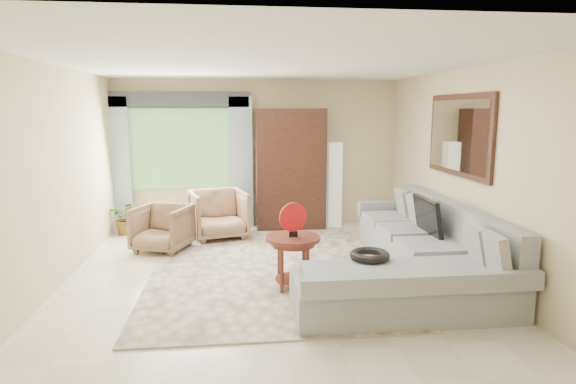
{
  "coord_description": "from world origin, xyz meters",
  "views": [
    {
      "loc": [
        -0.41,
        -5.6,
        2.07
      ],
      "look_at": [
        0.25,
        0.35,
        1.05
      ],
      "focal_mm": 30.0,
      "sensor_mm": 36.0,
      "label": 1
    }
  ],
  "objects": [
    {
      "name": "ground",
      "position": [
        0.0,
        0.0,
        0.0
      ],
      "size": [
        6.0,
        6.0,
        0.0
      ],
      "primitive_type": "plane",
      "color": "silver",
      "rests_on": "ground"
    },
    {
      "name": "area_rug",
      "position": [
        0.0,
        0.43,
        0.01
      ],
      "size": [
        3.01,
        4.01,
        0.02
      ],
      "primitive_type": "cube",
      "rotation": [
        0.0,
        0.0,
        -0.0
      ],
      "color": "beige",
      "rests_on": "ground"
    },
    {
      "name": "sectional_sofa",
      "position": [
        1.78,
        -0.18,
        0.28
      ],
      "size": [
        2.3,
        3.46,
        0.9
      ],
      "color": "gray",
      "rests_on": "ground"
    },
    {
      "name": "tv_screen",
      "position": [
        2.05,
        0.23,
        0.72
      ],
      "size": [
        0.14,
        0.74,
        0.48
      ],
      "primitive_type": "cube",
      "rotation": [
        0.0,
        -0.17,
        0.0
      ],
      "color": "black",
      "rests_on": "sectional_sofa"
    },
    {
      "name": "garden_hose",
      "position": [
        1.0,
        -0.79,
        0.55
      ],
      "size": [
        0.43,
        0.43,
        0.09
      ],
      "primitive_type": "torus",
      "color": "black",
      "rests_on": "sectional_sofa"
    },
    {
      "name": "coffee_table",
      "position": [
        0.24,
        -0.26,
        0.33
      ],
      "size": [
        0.63,
        0.63,
        0.63
      ],
      "rotation": [
        0.0,
        0.0,
        -0.4
      ],
      "color": "#4B1F14",
      "rests_on": "ground"
    },
    {
      "name": "red_disc",
      "position": [
        0.24,
        -0.26,
        0.86
      ],
      "size": [
        0.33,
        0.12,
        0.34
      ],
      "primitive_type": "cylinder",
      "rotation": [
        1.57,
        0.0,
        0.3
      ],
      "color": "red",
      "rests_on": "coffee_table"
    },
    {
      "name": "armchair_left",
      "position": [
        -1.5,
        1.51,
        0.34
      ],
      "size": [
        0.95,
        0.97,
        0.68
      ],
      "primitive_type": "imported",
      "rotation": [
        0.0,
        0.0,
        -0.37
      ],
      "color": "olive",
      "rests_on": "ground"
    },
    {
      "name": "armchair_right",
      "position": [
        -0.69,
        2.14,
        0.39
      ],
      "size": [
        1.04,
        1.05,
        0.79
      ],
      "primitive_type": "imported",
      "rotation": [
        0.0,
        0.0,
        0.26
      ],
      "color": "#967B52",
      "rests_on": "ground"
    },
    {
      "name": "potted_plant",
      "position": [
        -2.24,
        2.55,
        0.29
      ],
      "size": [
        0.64,
        0.6,
        0.57
      ],
      "primitive_type": "imported",
      "rotation": [
        0.0,
        0.0,
        -0.36
      ],
      "color": "#999999",
      "rests_on": "ground"
    },
    {
      "name": "armoire",
      "position": [
        0.55,
        2.72,
        1.05
      ],
      "size": [
        1.2,
        0.55,
        2.1
      ],
      "primitive_type": "cube",
      "color": "black",
      "rests_on": "ground"
    },
    {
      "name": "floor_lamp",
      "position": [
        1.35,
        2.78,
        0.75
      ],
      "size": [
        0.24,
        0.24,
        1.5
      ],
      "primitive_type": "cube",
      "color": "silver",
      "rests_on": "ground"
    },
    {
      "name": "window",
      "position": [
        -1.35,
        2.97,
        1.4
      ],
      "size": [
        1.8,
        0.04,
        1.4
      ],
      "primitive_type": "cube",
      "color": "#669E59",
      "rests_on": "wall_back"
    },
    {
      "name": "curtain_left",
      "position": [
        -2.4,
        2.88,
        1.15
      ],
      "size": [
        0.4,
        0.08,
        2.3
      ],
      "primitive_type": "cube",
      "color": "#9EB7CC",
      "rests_on": "ground"
    },
    {
      "name": "curtain_right",
      "position": [
        -0.3,
        2.88,
        1.15
      ],
      "size": [
        0.4,
        0.08,
        2.3
      ],
      "primitive_type": "cube",
      "color": "#9EB7CC",
      "rests_on": "ground"
    },
    {
      "name": "valance",
      "position": [
        -1.35,
        2.9,
        2.25
      ],
      "size": [
        2.4,
        0.12,
        0.26
      ],
      "primitive_type": "cube",
      "color": "#1E232D",
      "rests_on": "wall_back"
    },
    {
      "name": "wall_mirror",
      "position": [
        2.46,
        0.35,
        1.75
      ],
      "size": [
        0.05,
        1.7,
        1.05
      ],
      "color": "black",
      "rests_on": "wall_right"
    }
  ]
}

